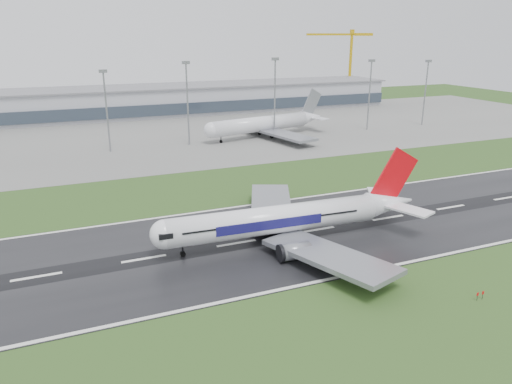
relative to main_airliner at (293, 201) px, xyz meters
name	(u,v)px	position (x,y,z in m)	size (l,w,h in m)	color
ground	(388,218)	(28.05, 3.06, -9.17)	(520.00, 520.00, 0.00)	#274519
runway	(388,218)	(28.05, 3.06, -9.12)	(400.00, 45.00, 0.10)	black
apron	(224,130)	(28.05, 128.06, -9.13)	(400.00, 130.00, 0.08)	slate
terminal	(190,99)	(28.05, 188.06, -1.67)	(240.00, 36.00, 15.00)	#999BA4
main_airliner	(293,201)	(0.00, 0.00, 0.00)	(61.42, 58.50, 18.13)	white
parked_airliner	(265,116)	(39.55, 106.36, 0.24)	(63.66, 59.27, 18.66)	silver
tower_crane	(350,65)	(145.40, 203.06, 13.92)	(46.95, 2.56, 46.18)	#C1930A
floodmast_1	(107,113)	(-27.10, 103.06, 5.74)	(0.64, 0.64, 29.81)	gray
floodmast_2	(188,106)	(4.33, 103.06, 6.94)	(0.64, 0.64, 32.22)	gray
floodmast_3	(275,100)	(42.79, 103.06, 7.28)	(0.64, 0.64, 32.90)	gray
floodmast_4	(369,97)	(91.39, 103.06, 6.47)	(0.64, 0.64, 31.27)	gray
floodmast_5	(425,94)	(124.21, 103.06, 6.06)	(0.64, 0.64, 30.46)	gray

